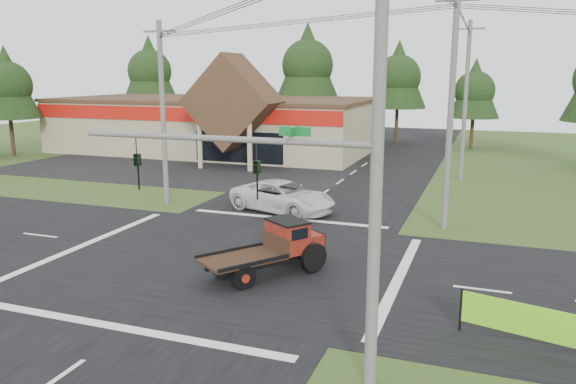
% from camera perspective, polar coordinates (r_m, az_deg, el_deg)
% --- Properties ---
extents(ground, '(120.00, 120.00, 0.00)m').
position_cam_1_polar(ground, '(23.71, -5.95, -6.80)').
color(ground, '#3A4D1B').
rests_on(ground, ground).
extents(road_ns, '(12.00, 120.00, 0.02)m').
position_cam_1_polar(road_ns, '(23.71, -5.95, -6.78)').
color(road_ns, black).
rests_on(road_ns, ground).
extents(road_ew, '(120.00, 12.00, 0.02)m').
position_cam_1_polar(road_ew, '(23.70, -5.95, -6.77)').
color(road_ew, black).
rests_on(road_ew, ground).
extents(parking_apron, '(28.00, 14.00, 0.02)m').
position_cam_1_polar(parking_apron, '(46.50, -11.29, 2.38)').
color(parking_apron, black).
rests_on(parking_apron, ground).
extents(cvs_building, '(30.40, 18.20, 9.19)m').
position_cam_1_polar(cvs_building, '(56.13, -7.30, 6.98)').
color(cvs_building, tan).
rests_on(cvs_building, ground).
extents(traffic_signal_mast, '(8.12, 0.24, 7.00)m').
position_cam_1_polar(traffic_signal_mast, '(13.67, 1.93, -1.52)').
color(traffic_signal_mast, '#595651').
rests_on(traffic_signal_mast, ground).
extents(utility_pole_nr, '(2.00, 0.30, 11.00)m').
position_cam_1_polar(utility_pole_nr, '(13.02, 9.03, 3.10)').
color(utility_pole_nr, '#595651').
rests_on(utility_pole_nr, ground).
extents(utility_pole_nw, '(2.00, 0.30, 10.50)m').
position_cam_1_polar(utility_pole_nw, '(33.44, -12.60, 7.91)').
color(utility_pole_nw, '#595651').
rests_on(utility_pole_nw, ground).
extents(utility_pole_ne, '(2.00, 0.30, 11.50)m').
position_cam_1_polar(utility_pole_ne, '(28.25, 16.22, 8.04)').
color(utility_pole_ne, '#595651').
rests_on(utility_pole_ne, ground).
extents(utility_pole_n, '(2.00, 0.30, 11.20)m').
position_cam_1_polar(utility_pole_n, '(42.22, 17.59, 8.92)').
color(utility_pole_n, '#595651').
rests_on(utility_pole_n, ground).
extents(tree_row_a, '(6.72, 6.72, 12.12)m').
position_cam_1_polar(tree_row_a, '(72.18, -13.89, 12.03)').
color(tree_row_a, '#332316').
rests_on(tree_row_a, ground).
extents(tree_row_b, '(5.60, 5.60, 10.10)m').
position_cam_1_polar(tree_row_b, '(68.97, -5.83, 11.21)').
color(tree_row_b, '#332316').
rests_on(tree_row_b, ground).
extents(tree_row_c, '(7.28, 7.28, 13.13)m').
position_cam_1_polar(tree_row_c, '(64.31, 2.00, 13.00)').
color(tree_row_c, '#332316').
rests_on(tree_row_c, ground).
extents(tree_row_d, '(6.16, 6.16, 11.11)m').
position_cam_1_polar(tree_row_d, '(62.92, 11.16, 11.58)').
color(tree_row_d, '#332316').
rests_on(tree_row_d, ground).
extents(tree_row_e, '(5.04, 5.04, 9.09)m').
position_cam_1_polar(tree_row_e, '(60.19, 18.45, 9.91)').
color(tree_row_e, '#332316').
rests_on(tree_row_e, ground).
extents(tree_side_w, '(5.60, 5.60, 10.10)m').
position_cam_1_polar(tree_side_w, '(58.05, -26.67, 9.87)').
color(tree_side_w, '#332316').
rests_on(tree_side_w, ground).
extents(antique_flatbed_truck, '(4.43, 5.15, 2.08)m').
position_cam_1_polar(antique_flatbed_truck, '(21.49, -2.26, -5.83)').
color(antique_flatbed_truck, '#5F140D').
rests_on(antique_flatbed_truck, ground).
extents(roadside_banner, '(3.82, 1.08, 1.34)m').
position_cam_1_polar(roadside_banner, '(17.54, 23.24, -12.38)').
color(roadside_banner, '#72D11B').
rests_on(roadside_banner, ground).
extents(white_pickup, '(6.65, 4.42, 1.70)m').
position_cam_1_polar(white_pickup, '(31.35, -0.52, -0.46)').
color(white_pickup, silver).
rests_on(white_pickup, ground).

